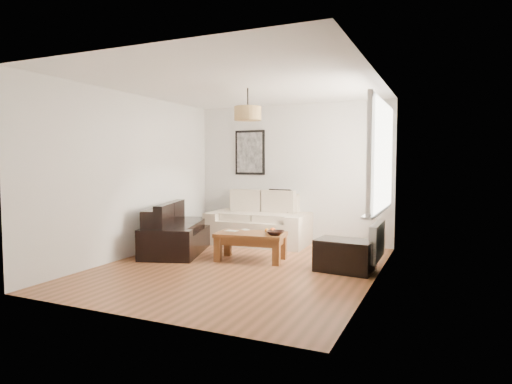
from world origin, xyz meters
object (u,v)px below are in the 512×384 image
at_px(loveseat_cream, 259,219).
at_px(ottoman, 345,256).
at_px(sofa_leather, 178,229).
at_px(coffee_table, 251,247).

relative_size(loveseat_cream, ottoman, 2.36).
distance_m(sofa_leather, ottoman, 2.89).
bearing_deg(coffee_table, ottoman, -3.21).
relative_size(sofa_leather, coffee_table, 1.65).
height_order(sofa_leather, ottoman, sofa_leather).
bearing_deg(loveseat_cream, coffee_table, -73.24).
relative_size(loveseat_cream, coffee_table, 1.75).
height_order(coffee_table, ottoman, ottoman).
bearing_deg(ottoman, sofa_leather, 176.08).
height_order(loveseat_cream, coffee_table, loveseat_cream).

